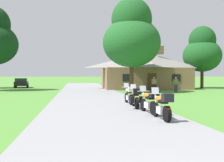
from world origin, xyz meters
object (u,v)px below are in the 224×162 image
at_px(tree_by_lodge_front, 132,36).
at_px(motorcycle_orange_nearest_to_camera, 162,106).
at_px(bystander_tan_shirt_near_lodge, 154,83).
at_px(bystander_olive_shirt_beside_signpost, 176,84).
at_px(parked_black_suv_far_left, 22,82).
at_px(tree_right_of_lodge, 202,51).
at_px(motorcycle_orange_second_in_row, 149,102).
at_px(motorcycle_silver_farthest_in_row, 129,95).
at_px(motorcycle_orange_third_in_row, 136,98).

bearing_deg(tree_by_lodge_front, motorcycle_orange_nearest_to_camera, -97.74).
bearing_deg(bystander_tan_shirt_near_lodge, bystander_olive_shirt_beside_signpost, -23.56).
bearing_deg(parked_black_suv_far_left, tree_by_lodge_front, -49.98).
height_order(bystander_olive_shirt_beside_signpost, tree_right_of_lodge, tree_right_of_lodge).
bearing_deg(motorcycle_orange_second_in_row, parked_black_suv_far_left, 106.17).
bearing_deg(tree_right_of_lodge, motorcycle_orange_second_in_row, -120.75).
relative_size(motorcycle_silver_farthest_in_row, bystander_olive_shirt_beside_signpost, 1.25).
xyz_separation_m(motorcycle_orange_nearest_to_camera, motorcycle_orange_second_in_row, (-0.02, 1.90, 0.00)).
bearing_deg(tree_by_lodge_front, motorcycle_orange_second_in_row, -98.70).
xyz_separation_m(motorcycle_silver_farthest_in_row, tree_right_of_lodge, (14.41, 19.67, 4.65)).
bearing_deg(motorcycle_orange_second_in_row, tree_right_of_lodge, 53.91).
bearing_deg(tree_by_lodge_front, bystander_olive_shirt_beside_signpost, -8.93).
distance_m(motorcycle_orange_second_in_row, motorcycle_orange_third_in_row, 2.16).
distance_m(motorcycle_orange_third_in_row, tree_right_of_lodge, 26.64).
relative_size(motorcycle_orange_second_in_row, tree_by_lodge_front, 0.20).
xyz_separation_m(motorcycle_orange_second_in_row, tree_by_lodge_front, (2.49, 16.30, 5.50)).
xyz_separation_m(bystander_tan_shirt_near_lodge, parked_black_suv_far_left, (-16.91, 11.30, -0.15)).
relative_size(motorcycle_orange_nearest_to_camera, bystander_tan_shirt_near_lodge, 1.25).
height_order(motorcycle_silver_farthest_in_row, tree_by_lodge_front, tree_by_lodge_front).
relative_size(tree_by_lodge_front, tree_right_of_lodge, 1.16).
distance_m(bystander_tan_shirt_near_lodge, tree_by_lodge_front, 6.16).
height_order(motorcycle_orange_third_in_row, parked_black_suv_far_left, parked_black_suv_far_left).
xyz_separation_m(motorcycle_orange_second_in_row, motorcycle_orange_third_in_row, (-0.19, 2.15, -0.01)).
height_order(motorcycle_silver_farthest_in_row, tree_right_of_lodge, tree_right_of_lodge).
distance_m(motorcycle_orange_second_in_row, motorcycle_silver_farthest_in_row, 4.35).
bearing_deg(motorcycle_orange_third_in_row, motorcycle_orange_nearest_to_camera, -82.67).
bearing_deg(parked_black_suv_far_left, motorcycle_silver_farthest_in_row, -72.85).
height_order(bystander_tan_shirt_near_lodge, tree_by_lodge_front, tree_by_lodge_front).
bearing_deg(parked_black_suv_far_left, motorcycle_orange_second_in_row, -75.97).
height_order(motorcycle_orange_nearest_to_camera, motorcycle_orange_third_in_row, same).
relative_size(motorcycle_orange_nearest_to_camera, motorcycle_silver_farthest_in_row, 1.00).
distance_m(motorcycle_silver_farthest_in_row, tree_right_of_lodge, 24.82).
xyz_separation_m(motorcycle_orange_nearest_to_camera, bystander_tan_shirt_near_lodge, (5.43, 19.69, 0.31)).
bearing_deg(motorcycle_orange_third_in_row, tree_right_of_lodge, 60.77).
height_order(motorcycle_orange_nearest_to_camera, bystander_tan_shirt_near_lodge, bystander_tan_shirt_near_lodge).
bearing_deg(motorcycle_orange_second_in_row, bystander_olive_shirt_beside_signpost, 59.78).
bearing_deg(tree_by_lodge_front, bystander_tan_shirt_near_lodge, 26.83).
xyz_separation_m(tree_by_lodge_front, tree_right_of_lodge, (11.79, 7.72, -0.86)).
bearing_deg(motorcycle_silver_farthest_in_row, tree_right_of_lodge, 52.36).
bearing_deg(bystander_olive_shirt_beside_signpost, motorcycle_orange_second_in_row, -105.97).
distance_m(motorcycle_silver_farthest_in_row, parked_black_suv_far_left, 27.23).
relative_size(motorcycle_orange_nearest_to_camera, tree_by_lodge_front, 0.20).
xyz_separation_m(motorcycle_orange_third_in_row, tree_by_lodge_front, (2.69, 14.15, 5.51)).
bearing_deg(tree_by_lodge_front, tree_right_of_lodge, 33.19).
bearing_deg(parked_black_suv_far_left, tree_right_of_lodge, -18.63).
xyz_separation_m(bystander_tan_shirt_near_lodge, bystander_olive_shirt_beside_signpost, (1.77, -2.24, 0.00)).
xyz_separation_m(bystander_olive_shirt_beside_signpost, parked_black_suv_far_left, (-18.68, 13.54, -0.15)).
xyz_separation_m(motorcycle_orange_second_in_row, parked_black_suv_far_left, (-11.47, 29.10, 0.16)).
relative_size(bystander_olive_shirt_beside_signpost, tree_right_of_lodge, 0.19).
distance_m(motorcycle_orange_second_in_row, bystander_tan_shirt_near_lodge, 18.61).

